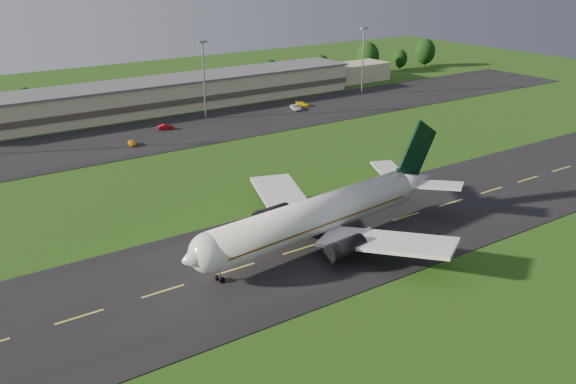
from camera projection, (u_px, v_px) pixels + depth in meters
ground at (406, 217)px, 107.12m from camera, size 360.00×360.00×0.00m
taxiway at (406, 217)px, 107.10m from camera, size 220.00×30.00×0.10m
apron at (203, 127)px, 162.37m from camera, size 260.00×30.00×0.10m
airliner at (319, 215)px, 95.70m from camera, size 51.24×41.94×15.57m
terminal at (183, 93)px, 182.99m from camera, size 145.00×16.00×8.40m
light_mast_centre at (204, 70)px, 166.76m from camera, size 2.40×1.20×20.35m
light_mast_east at (363, 53)px, 196.29m from camera, size 2.40×1.20×20.35m
tree_line at (261, 72)px, 208.25m from camera, size 194.95×9.40×11.16m
service_vehicle_a at (132, 143)px, 146.47m from camera, size 1.95×3.72×1.21m
service_vehicle_b at (166, 127)px, 159.66m from camera, size 4.18×2.45×1.30m
service_vehicle_c at (296, 107)px, 179.73m from camera, size 3.93×5.55×1.40m
service_vehicle_d at (303, 104)px, 184.21m from camera, size 3.91×4.45×1.23m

